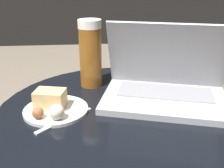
% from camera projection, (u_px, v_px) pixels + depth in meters
% --- Properties ---
extents(table, '(0.70, 0.70, 0.55)m').
position_uv_depth(table, '(124.00, 154.00, 0.78)').
color(table, '#515156').
rests_on(table, ground_plane).
extents(laptop, '(0.40, 0.32, 0.22)m').
position_uv_depth(laptop, '(165.00, 85.00, 0.76)').
color(laptop, '#B2B2B7').
rests_on(laptop, table).
extents(beer_glass, '(0.07, 0.07, 0.22)m').
position_uv_depth(beer_glass, '(91.00, 54.00, 0.84)').
color(beer_glass, brown).
rests_on(beer_glass, table).
extents(snack_plate, '(0.17, 0.17, 0.06)m').
position_uv_depth(snack_plate, '(53.00, 106.00, 0.69)').
color(snack_plate, silver).
rests_on(snack_plate, table).
extents(fork, '(0.13, 0.13, 0.00)m').
position_uv_depth(fork, '(68.00, 118.00, 0.67)').
color(fork, silver).
rests_on(fork, table).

